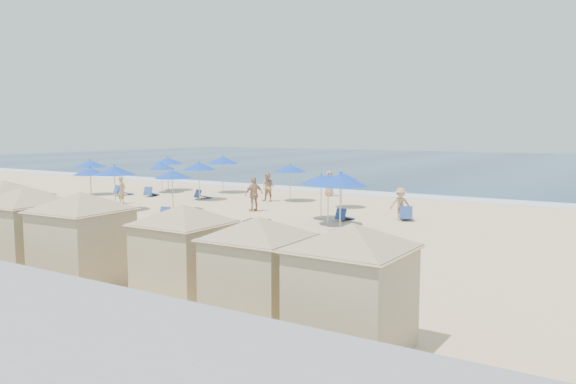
% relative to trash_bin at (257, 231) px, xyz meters
% --- Properties ---
extents(ground, '(160.00, 160.00, 0.00)m').
position_rel_trash_bin_xyz_m(ground, '(-5.33, 2.12, -0.43)').
color(ground, beige).
rests_on(ground, ground).
extents(ocean, '(160.00, 80.00, 0.06)m').
position_rel_trash_bin_xyz_m(ocean, '(-5.33, 57.12, -0.40)').
color(ocean, '#0D294C').
rests_on(ocean, ground).
extents(surf_line, '(160.00, 2.50, 0.08)m').
position_rel_trash_bin_xyz_m(surf_line, '(-5.33, 17.62, -0.39)').
color(surf_line, white).
rests_on(surf_line, ground).
extents(trash_bin, '(1.02, 1.02, 0.86)m').
position_rel_trash_bin_xyz_m(trash_bin, '(0.00, 0.00, 0.00)').
color(trash_bin, black).
rests_on(trash_bin, ground).
extents(cabana_1, '(4.67, 4.67, 2.94)m').
position_rel_trash_bin_xyz_m(cabana_1, '(-5.35, -6.93, 1.26)').
color(cabana_1, tan).
rests_on(cabana_1, ground).
extents(cabana_2, '(4.61, 4.61, 2.89)m').
position_rel_trash_bin_xyz_m(cabana_2, '(-3.25, -7.56, 1.23)').
color(cabana_2, tan).
rests_on(cabana_2, ground).
extents(cabana_3, '(4.62, 4.62, 2.90)m').
position_rel_trash_bin_xyz_m(cabana_3, '(-0.52, -7.62, 1.23)').
color(cabana_3, tan).
rests_on(cabana_3, ground).
extents(cabana_4, '(4.31, 4.31, 2.71)m').
position_rel_trash_bin_xyz_m(cabana_4, '(2.78, -7.08, 1.12)').
color(cabana_4, tan).
rests_on(cabana_4, ground).
extents(cabana_5, '(4.25, 4.25, 2.67)m').
position_rel_trash_bin_xyz_m(cabana_5, '(5.42, -7.51, 1.10)').
color(cabana_5, tan).
rests_on(cabana_5, ground).
extents(cabana_6, '(4.45, 4.45, 2.79)m').
position_rel_trash_bin_xyz_m(cabana_6, '(7.88, -7.82, 1.17)').
color(cabana_6, tan).
rests_on(cabana_6, ground).
extents(umbrella_0, '(2.14, 2.14, 2.43)m').
position_rel_trash_bin_xyz_m(umbrella_0, '(-18.83, 7.13, 1.68)').
color(umbrella_0, '#A5A8AD').
rests_on(umbrella_0, ground).
extents(umbrella_1, '(1.98, 1.98, 2.26)m').
position_rel_trash_bin_xyz_m(umbrella_1, '(-14.74, 3.89, 1.53)').
color(umbrella_1, '#A5A8AD').
rests_on(umbrella_1, ground).
extents(umbrella_2, '(1.87, 1.87, 2.13)m').
position_rel_trash_bin_xyz_m(umbrella_2, '(-15.79, 10.68, 1.41)').
color(umbrella_2, '#A5A8AD').
rests_on(umbrella_2, ground).
extents(umbrella_3, '(2.21, 2.21, 2.51)m').
position_rel_trash_bin_xyz_m(umbrella_3, '(-11.52, 2.94, 1.75)').
color(umbrella_3, '#A5A8AD').
rests_on(umbrella_3, ground).
extents(umbrella_4, '(2.31, 2.31, 2.63)m').
position_rel_trash_bin_xyz_m(umbrella_4, '(-12.13, 12.89, 1.85)').
color(umbrella_4, '#A5A8AD').
rests_on(umbrella_4, ground).
extents(umbrella_5, '(2.16, 2.16, 2.46)m').
position_rel_trash_bin_xyz_m(umbrella_5, '(-10.76, 8.88, 1.70)').
color(umbrella_5, '#A5A8AD').
rests_on(umbrella_5, ground).
extents(umbrella_6, '(2.00, 2.00, 2.28)m').
position_rel_trash_bin_xyz_m(umbrella_6, '(-8.88, 4.60, 1.55)').
color(umbrella_6, '#A5A8AD').
rests_on(umbrella_6, ground).
extents(umbrella_7, '(2.06, 2.06, 2.34)m').
position_rel_trash_bin_xyz_m(umbrella_7, '(-5.66, 11.43, 1.60)').
color(umbrella_7, '#A5A8AD').
rests_on(umbrella_7, ground).
extents(umbrella_8, '(2.11, 2.11, 2.41)m').
position_rel_trash_bin_xyz_m(umbrella_8, '(0.52, 4.86, 1.66)').
color(umbrella_8, '#A5A8AD').
rests_on(umbrella_8, ground).
extents(umbrella_9, '(1.80, 1.80, 2.05)m').
position_rel_trash_bin_xyz_m(umbrella_9, '(-1.63, 10.48, 1.35)').
color(umbrella_9, '#A5A8AD').
rests_on(umbrella_9, ground).
extents(umbrella_10, '(2.00, 2.00, 2.27)m').
position_rel_trash_bin_xyz_m(umbrella_10, '(-0.56, 6.15, 1.54)').
color(umbrella_10, '#A5A8AD').
rests_on(umbrella_10, ground).
extents(umbrella_11, '(2.32, 2.32, 2.63)m').
position_rel_trash_bin_xyz_m(umbrella_11, '(2.00, 3.16, 1.86)').
color(umbrella_11, '#A5A8AD').
rests_on(umbrella_11, ground).
extents(umbrella_12, '(2.19, 2.19, 2.50)m').
position_rel_trash_bin_xyz_m(umbrella_12, '(-16.42, 11.94, 1.74)').
color(umbrella_12, '#A5A8AD').
rests_on(umbrella_12, ground).
extents(beach_chair_0, '(0.82, 1.37, 0.70)m').
position_rel_trash_bin_xyz_m(beach_chair_0, '(-16.86, 8.02, -0.19)').
color(beach_chair_0, navy).
rests_on(beach_chair_0, ground).
extents(beach_chair_1, '(0.87, 1.32, 0.67)m').
position_rel_trash_bin_xyz_m(beach_chair_1, '(-14.78, 8.61, -0.20)').
color(beach_chair_1, navy).
rests_on(beach_chair_1, ground).
extents(beach_chair_2, '(0.73, 1.21, 0.62)m').
position_rel_trash_bin_xyz_m(beach_chair_2, '(-11.04, 9.41, -0.21)').
color(beach_chair_2, navy).
rests_on(beach_chair_2, ground).
extents(beach_chair_3, '(0.86, 1.21, 0.61)m').
position_rel_trash_bin_xyz_m(beach_chair_3, '(-7.21, 2.48, -0.22)').
color(beach_chair_3, navy).
rests_on(beach_chair_3, ground).
extents(beach_chair_4, '(0.55, 1.16, 0.63)m').
position_rel_trash_bin_xyz_m(beach_chair_4, '(0.54, 6.42, -0.21)').
color(beach_chair_4, navy).
rests_on(beach_chair_4, ground).
extents(beach_chair_5, '(1.05, 1.45, 0.73)m').
position_rel_trash_bin_xyz_m(beach_chair_5, '(2.99, 8.20, -0.18)').
color(beach_chair_5, navy).
rests_on(beach_chair_5, ground).
extents(beachgoer_0, '(0.61, 0.71, 1.65)m').
position_rel_trash_bin_xyz_m(beachgoer_0, '(-13.42, 5.05, 0.40)').
color(beachgoer_0, tan).
rests_on(beachgoer_0, ground).
extents(beachgoer_1, '(0.96, 0.80, 1.76)m').
position_rel_trash_bin_xyz_m(beachgoer_1, '(-6.71, 10.58, 0.45)').
color(beachgoer_1, tan).
rests_on(beachgoer_1, ground).
extents(beachgoer_2, '(0.85, 1.18, 1.85)m').
position_rel_trash_bin_xyz_m(beachgoer_2, '(-4.98, 6.71, 0.50)').
color(beachgoer_2, tan).
rests_on(beachgoer_2, ground).
extents(beachgoer_3, '(1.17, 0.96, 1.58)m').
position_rel_trash_bin_xyz_m(beachgoer_3, '(2.78, 8.02, 0.36)').
color(beachgoer_3, tan).
rests_on(beachgoer_3, ground).
extents(beachgoer_4, '(0.96, 0.95, 1.67)m').
position_rel_trash_bin_xyz_m(beachgoer_4, '(-4.91, 15.12, 0.41)').
color(beachgoer_4, tan).
rests_on(beachgoer_4, ground).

